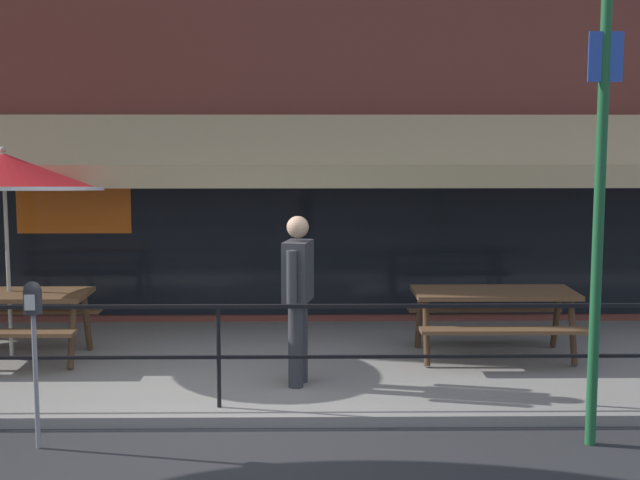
{
  "coord_description": "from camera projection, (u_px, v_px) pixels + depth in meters",
  "views": [
    {
      "loc": [
        0.83,
        -7.71,
        2.66
      ],
      "look_at": [
        0.95,
        1.6,
        1.5
      ],
      "focal_mm": 50.0,
      "sensor_mm": 36.0,
      "label": 1
    }
  ],
  "objects": [
    {
      "name": "picnic_table_centre",
      "position": [
        494.0,
        304.0,
        9.99
      ],
      "size": [
        1.8,
        1.42,
        0.76
      ],
      "color": "brown",
      "rests_on": "patio_deck"
    },
    {
      "name": "parking_meter_near",
      "position": [
        33.0,
        314.0,
        7.33
      ],
      "size": [
        0.15,
        0.16,
        1.42
      ],
      "color": "gray",
      "rests_on": "ground"
    },
    {
      "name": "restaurant_building",
      "position": [
        245.0,
        33.0,
        11.68
      ],
      "size": [
        15.0,
        1.6,
        7.89
      ],
      "color": "brown",
      "rests_on": "ground"
    },
    {
      "name": "patio_umbrella_left",
      "position": [
        4.0,
        173.0,
        9.78
      ],
      "size": [
        2.14,
        2.14,
        2.38
      ],
      "color": "#B7B2A8",
      "rests_on": "patio_deck"
    },
    {
      "name": "patio_railing",
      "position": [
        218.0,
        333.0,
        8.17
      ],
      "size": [
        13.84,
        0.04,
        0.97
      ],
      "color": "black",
      "rests_on": "patio_deck"
    },
    {
      "name": "ground_plane",
      "position": [
        216.0,
        428.0,
        7.97
      ],
      "size": [
        120.0,
        120.0,
        0.0
      ],
      "primitive_type": "plane",
      "color": "#2D2D30"
    },
    {
      "name": "picnic_table_left",
      "position": [
        7.0,
        307.0,
        9.86
      ],
      "size": [
        1.8,
        1.42,
        0.76
      ],
      "color": "brown",
      "rests_on": "patio_deck"
    },
    {
      "name": "patio_deck",
      "position": [
        234.0,
        364.0,
        9.94
      ],
      "size": [
        15.0,
        4.0,
        0.1
      ],
      "primitive_type": "cube",
      "color": "gray",
      "rests_on": "ground"
    },
    {
      "name": "street_sign_pole",
      "position": [
        600.0,
        173.0,
        7.28
      ],
      "size": [
        0.28,
        0.09,
        4.5
      ],
      "color": "#1E6033",
      "rests_on": "ground"
    },
    {
      "name": "pedestrian_walking",
      "position": [
        298.0,
        291.0,
        8.87
      ],
      "size": [
        0.32,
        0.61,
        1.71
      ],
      "color": "#333338",
      "rests_on": "patio_deck"
    }
  ]
}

